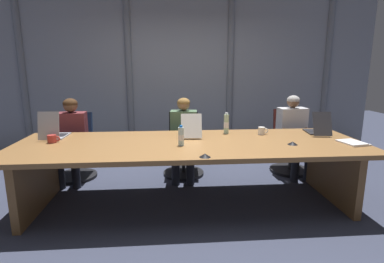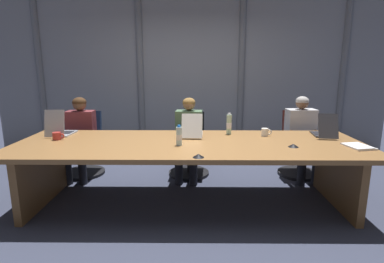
% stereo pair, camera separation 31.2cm
% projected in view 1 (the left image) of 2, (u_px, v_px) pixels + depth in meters
% --- Properties ---
extents(ground_plane, '(14.21, 14.21, 0.00)m').
position_uv_depth(ground_plane, '(190.00, 203.00, 3.59)').
color(ground_plane, '#383D51').
extents(conference_table, '(3.93, 1.32, 0.74)m').
position_uv_depth(conference_table, '(190.00, 155.00, 3.47)').
color(conference_table, olive).
rests_on(conference_table, ground_plane).
extents(curtain_backdrop, '(7.11, 0.17, 2.86)m').
position_uv_depth(curtain_backdrop, '(181.00, 75.00, 5.49)').
color(curtain_backdrop, gray).
rests_on(curtain_backdrop, ground_plane).
extents(laptop_left_end, '(0.25, 0.42, 0.34)m').
position_uv_depth(laptop_left_end, '(54.00, 133.00, 3.63)').
color(laptop_left_end, '#A8ADB7').
rests_on(laptop_left_end, conference_table).
extents(laptop_left_mid, '(0.26, 0.45, 0.29)m').
position_uv_depth(laptop_left_mid, '(191.00, 131.00, 3.76)').
color(laptop_left_mid, beige).
rests_on(laptop_left_mid, conference_table).
extents(laptop_center, '(0.27, 0.46, 0.30)m').
position_uv_depth(laptop_center, '(317.00, 129.00, 3.86)').
color(laptop_center, '#2D2D33').
rests_on(laptop_center, conference_table).
extents(office_chair_left_end, '(0.60, 0.60, 0.93)m').
position_uv_depth(office_chair_left_end, '(75.00, 154.00, 4.41)').
color(office_chair_left_end, navy).
rests_on(office_chair_left_end, ground_plane).
extents(office_chair_left_mid, '(0.60, 0.60, 0.91)m').
position_uv_depth(office_chair_left_mid, '(184.00, 152.00, 4.54)').
color(office_chair_left_mid, black).
rests_on(office_chair_left_mid, ground_plane).
extents(office_chair_center, '(0.60, 0.60, 0.94)m').
position_uv_depth(office_chair_center, '(290.00, 149.00, 4.67)').
color(office_chair_center, '#511E19').
rests_on(office_chair_center, ground_plane).
extents(person_left_end, '(0.41, 0.56, 1.16)m').
position_uv_depth(person_left_end, '(71.00, 135.00, 4.20)').
color(person_left_end, brown).
rests_on(person_left_end, ground_plane).
extents(person_left_mid, '(0.42, 0.57, 1.15)m').
position_uv_depth(person_left_mid, '(184.00, 134.00, 4.32)').
color(person_left_mid, '#4C6B4C').
rests_on(person_left_mid, ground_plane).
extents(person_center, '(0.44, 0.57, 1.17)m').
position_uv_depth(person_center, '(294.00, 131.00, 4.45)').
color(person_center, silver).
rests_on(person_center, ground_plane).
extents(water_bottle_primary, '(0.07, 0.07, 0.27)m').
position_uv_depth(water_bottle_primary, '(226.00, 124.00, 3.88)').
color(water_bottle_primary, '#ADD1B2').
rests_on(water_bottle_primary, conference_table).
extents(water_bottle_secondary, '(0.06, 0.06, 0.22)m').
position_uv_depth(water_bottle_secondary, '(181.00, 136.00, 3.29)').
color(water_bottle_secondary, silver).
rests_on(water_bottle_secondary, conference_table).
extents(coffee_mug_near, '(0.13, 0.08, 0.10)m').
position_uv_depth(coffee_mug_near, '(262.00, 131.00, 3.82)').
color(coffee_mug_near, white).
rests_on(coffee_mug_near, conference_table).
extents(coffee_mug_far, '(0.14, 0.09, 0.09)m').
position_uv_depth(coffee_mug_far, '(52.00, 139.00, 3.42)').
color(coffee_mug_far, '#B2332D').
rests_on(coffee_mug_far, conference_table).
extents(conference_mic_left_side, '(0.11, 0.11, 0.03)m').
position_uv_depth(conference_mic_left_side, '(293.00, 143.00, 3.34)').
color(conference_mic_left_side, black).
rests_on(conference_mic_left_side, conference_table).
extents(conference_mic_middle, '(0.11, 0.11, 0.03)m').
position_uv_depth(conference_mic_middle, '(205.00, 155.00, 2.88)').
color(conference_mic_middle, black).
rests_on(conference_mic_middle, conference_table).
extents(spiral_notepad, '(0.27, 0.34, 0.03)m').
position_uv_depth(spiral_notepad, '(353.00, 143.00, 3.39)').
color(spiral_notepad, silver).
rests_on(spiral_notepad, conference_table).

